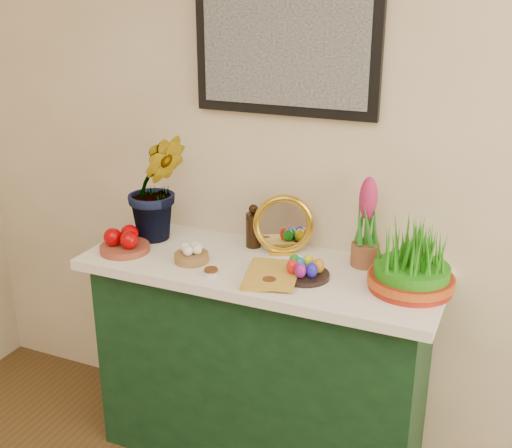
# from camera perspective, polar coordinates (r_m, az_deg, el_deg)

# --- Properties ---
(sideboard) EXTENTS (1.30, 0.45, 0.85)m
(sideboard) POSITION_cam_1_polar(r_m,az_deg,el_deg) (2.72, 0.43, -12.52)
(sideboard) COLOR #153A1B
(sideboard) RESTS_ON ground
(tablecloth) EXTENTS (1.40, 0.55, 0.04)m
(tablecloth) POSITION_cam_1_polar(r_m,az_deg,el_deg) (2.50, 0.46, -3.93)
(tablecloth) COLOR white
(tablecloth) RESTS_ON sideboard
(hyacinth_green) EXTENTS (0.39, 0.39, 0.60)m
(hyacinth_green) POSITION_cam_1_polar(r_m,az_deg,el_deg) (2.67, -8.86, 4.76)
(hyacinth_green) COLOR #277C1E
(hyacinth_green) RESTS_ON tablecloth
(apple_bowl) EXTENTS (0.26, 0.26, 0.10)m
(apple_bowl) POSITION_cam_1_polar(r_m,az_deg,el_deg) (2.64, -11.62, -1.55)
(apple_bowl) COLOR brown
(apple_bowl) RESTS_ON tablecloth
(garlic_basket) EXTENTS (0.14, 0.14, 0.07)m
(garlic_basket) POSITION_cam_1_polar(r_m,az_deg,el_deg) (2.51, -5.76, -2.70)
(garlic_basket) COLOR olive
(garlic_basket) RESTS_ON tablecloth
(vinegar_cruet) EXTENTS (0.06, 0.06, 0.18)m
(vinegar_cruet) POSITION_cam_1_polar(r_m,az_deg,el_deg) (2.62, -0.23, -0.37)
(vinegar_cruet) COLOR black
(vinegar_cruet) RESTS_ON tablecloth
(mirror) EXTENTS (0.24, 0.15, 0.24)m
(mirror) POSITION_cam_1_polar(r_m,az_deg,el_deg) (2.55, 2.46, -0.12)
(mirror) COLOR gold
(mirror) RESTS_ON tablecloth
(book) EXTENTS (0.23, 0.29, 0.03)m
(book) POSITION_cam_1_polar(r_m,az_deg,el_deg) (2.38, -0.87, -4.29)
(book) COLOR gold
(book) RESTS_ON tablecloth
(spice_dish_left) EXTENTS (0.06, 0.06, 0.03)m
(spice_dish_left) POSITION_cam_1_polar(r_m,az_deg,el_deg) (2.40, -4.02, -4.28)
(spice_dish_left) COLOR silver
(spice_dish_left) RESTS_ON tablecloth
(spice_dish_right) EXTENTS (0.06, 0.06, 0.03)m
(spice_dish_right) POSITION_cam_1_polar(r_m,az_deg,el_deg) (2.31, 1.19, -5.21)
(spice_dish_right) COLOR silver
(spice_dish_right) RESTS_ON tablecloth
(egg_plate) EXTENTS (0.19, 0.19, 0.08)m
(egg_plate) POSITION_cam_1_polar(r_m,az_deg,el_deg) (2.37, 4.28, -4.10)
(egg_plate) COLOR black
(egg_plate) RESTS_ON tablecloth
(hyacinth_pink) EXTENTS (0.11, 0.11, 0.35)m
(hyacinth_pink) POSITION_cam_1_polar(r_m,az_deg,el_deg) (2.45, 9.80, -0.22)
(hyacinth_pink) COLOR brown
(hyacinth_pink) RESTS_ON tablecloth
(wheatgrass_sabzeh) EXTENTS (0.31, 0.31, 0.25)m
(wheatgrass_sabzeh) POSITION_cam_1_polar(r_m,az_deg,el_deg) (2.31, 13.75, -3.19)
(wheatgrass_sabzeh) COLOR maroon
(wheatgrass_sabzeh) RESTS_ON tablecloth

